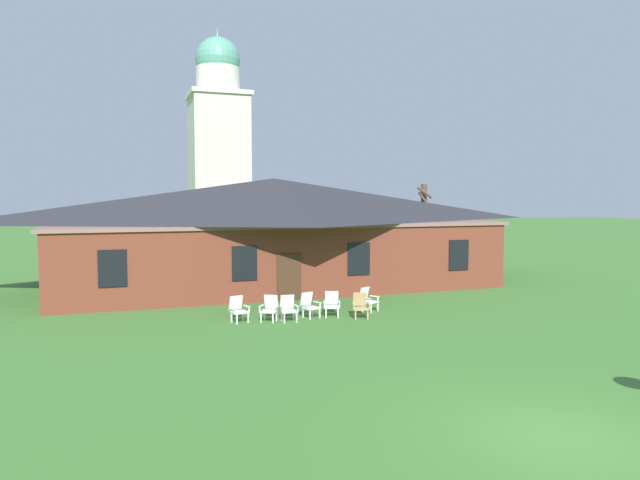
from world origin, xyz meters
TOP-DOWN VIEW (x-y plane):
  - ground_plane at (0.00, 0.00)m, footprint 200.00×200.00m
  - brick_building at (-0.00, 20.81)m, footprint 22.30×10.40m
  - dome_tower at (0.82, 42.57)m, footprint 5.18×5.18m
  - lawn_chair_by_porch at (-3.69, 12.23)m, footprint 0.74×0.79m
  - lawn_chair_near_door at (-2.54, 12.01)m, footprint 0.84×0.87m
  - lawn_chair_left_end at (-1.90, 11.78)m, footprint 0.67×0.70m
  - lawn_chair_middle at (-0.96, 12.11)m, footprint 0.76×0.81m
  - lawn_chair_right_end at (-0.06, 12.06)m, footprint 0.76×0.81m
  - lawn_chair_far_side at (0.84, 11.37)m, footprint 0.74×0.79m
  - lawn_chair_under_eave at (1.66, 12.52)m, footprint 0.82×0.86m
  - bare_tree_beside_building at (10.22, 23.11)m, footprint 0.96×1.19m

SIDE VIEW (x-z plane):
  - ground_plane at x=0.00m, z-range 0.00..0.00m
  - lawn_chair_by_porch at x=-3.69m, z-range 0.02..0.98m
  - lawn_chair_near_door at x=-2.54m, z-range 0.02..0.98m
  - lawn_chair_left_end at x=-1.90m, z-range 0.02..0.98m
  - lawn_chair_middle at x=-0.96m, z-range 0.02..0.98m
  - lawn_chair_right_end at x=-0.06m, z-range 0.02..0.98m
  - lawn_chair_far_side at x=0.84m, z-range 0.02..0.98m
  - lawn_chair_under_eave at x=1.66m, z-range 0.02..0.98m
  - brick_building at x=0.00m, z-range 0.05..5.65m
  - bare_tree_beside_building at x=10.22m, z-range 0.18..5.60m
  - dome_tower at x=0.82m, z-range -0.82..18.59m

